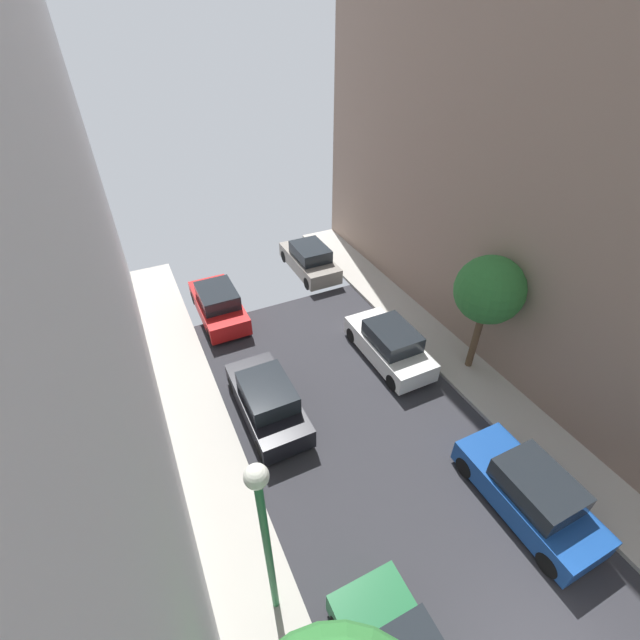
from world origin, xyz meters
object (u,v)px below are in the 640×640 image
object	(u,v)px
parked_car_right_4	(310,260)
parked_car_right_3	(389,344)
parked_car_right_2	(529,493)
lamp_post	(264,527)
parked_car_left_3	(267,400)
street_tree_1	(489,291)
parked_car_left_4	(218,304)

from	to	relation	value
parked_car_right_4	parked_car_right_3	bearing A→B (deg)	-90.00
parked_car_right_2	lamp_post	size ratio (longest dim) A/B	0.76
parked_car_left_3	parked_car_right_2	bearing A→B (deg)	-49.81
parked_car_right_4	lamp_post	xyz separation A→B (m)	(-7.30, -13.98, 3.05)
parked_car_right_2	parked_car_right_4	xyz separation A→B (m)	(0.00, 14.70, 0.00)
street_tree_1	parked_car_right_4	bearing A→B (deg)	105.12
parked_car_right_2	parked_car_left_3	bearing A→B (deg)	130.19
parked_car_left_4	parked_car_right_3	distance (m)	7.86
parked_car_left_4	parked_car_right_4	world-z (taller)	same
parked_car_left_4	parked_car_right_3	world-z (taller)	same
parked_car_right_4	street_tree_1	size ratio (longest dim) A/B	0.89
parked_car_right_2	parked_car_right_4	world-z (taller)	same
parked_car_left_4	parked_car_right_2	distance (m)	13.88
parked_car_right_3	parked_car_right_2	bearing A→B (deg)	-90.00
lamp_post	parked_car_right_3	bearing A→B (deg)	41.04
parked_car_left_3	parked_car_right_2	size ratio (longest dim) A/B	1.00
street_tree_1	lamp_post	world-z (taller)	lamp_post
street_tree_1	parked_car_right_2	bearing A→B (deg)	-116.04
parked_car_left_4	parked_car_right_2	size ratio (longest dim) A/B	1.00
lamp_post	parked_car_right_2	bearing A→B (deg)	-5.63
parked_car_left_4	lamp_post	bearing A→B (deg)	-98.95
parked_car_left_4	lamp_post	distance (m)	12.59
lamp_post	parked_car_right_4	bearing A→B (deg)	62.43
street_tree_1	parked_car_left_4	bearing A→B (deg)	136.50
parked_car_left_4	lamp_post	size ratio (longest dim) A/B	0.76
parked_car_left_3	lamp_post	bearing A→B (deg)	-108.52
parked_car_left_4	parked_car_right_4	distance (m)	5.73
parked_car_left_3	parked_car_right_2	world-z (taller)	same
parked_car_right_4	parked_car_right_2	bearing A→B (deg)	-90.00
parked_car_right_4	lamp_post	distance (m)	16.07
parked_car_right_2	parked_car_right_3	world-z (taller)	same
parked_car_left_3	parked_car_right_3	distance (m)	5.44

